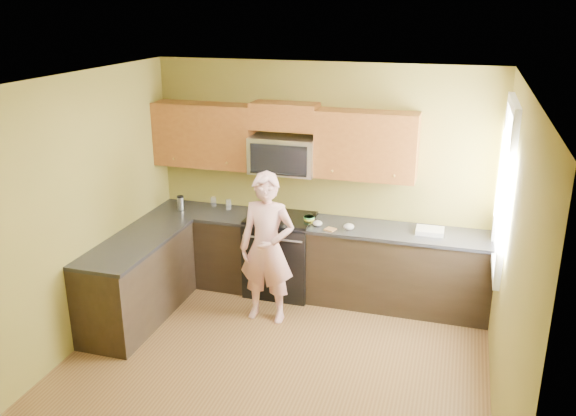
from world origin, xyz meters
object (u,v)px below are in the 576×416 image
at_px(stove, 281,254).
at_px(frying_pan, 280,225).
at_px(microwave, 284,173).
at_px(woman, 267,248).
at_px(butter_tub, 309,222).
at_px(travel_mug, 181,210).

bearing_deg(stove, frying_pan, -74.02).
bearing_deg(microwave, frying_pan, -79.13).
xyz_separation_m(woman, frying_pan, (0.02, 0.42, 0.12)).
height_order(frying_pan, butter_tub, frying_pan).
distance_m(microwave, frying_pan, 0.63).
xyz_separation_m(woman, travel_mug, (-1.32, 0.65, 0.09)).
xyz_separation_m(microwave, frying_pan, (0.07, -0.38, -0.50)).
bearing_deg(travel_mug, woman, -26.26).
relative_size(woman, butter_tub, 13.32).
bearing_deg(stove, travel_mug, -178.95).
relative_size(microwave, woman, 0.46).
distance_m(frying_pan, butter_tub, 0.37).
distance_m(stove, frying_pan, 0.54).
bearing_deg(microwave, butter_tub, -21.45).
height_order(microwave, frying_pan, microwave).
xyz_separation_m(frying_pan, butter_tub, (0.27, 0.24, -0.03)).
bearing_deg(frying_pan, travel_mug, -168.99).
xyz_separation_m(stove, microwave, (0.00, 0.12, 0.97)).
bearing_deg(woman, butter_tub, 66.40).
relative_size(woman, frying_pan, 3.82).
bearing_deg(stove, microwave, 90.00).
bearing_deg(butter_tub, microwave, 158.55).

